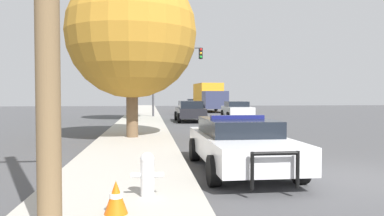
# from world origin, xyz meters

# --- Properties ---
(ground_plane) EXTENTS (110.00, 110.00, 0.00)m
(ground_plane) POSITION_xyz_m (0.00, 0.00, 0.00)
(ground_plane) COLOR #474749
(sidewalk_left) EXTENTS (3.00, 110.00, 0.13)m
(sidewalk_left) POSITION_xyz_m (-5.10, 0.00, 0.07)
(sidewalk_left) COLOR #ADA89E
(sidewalk_left) RESTS_ON ground_plane
(police_car) EXTENTS (2.12, 4.98, 1.35)m
(police_car) POSITION_xyz_m (-2.34, 1.23, 0.69)
(police_car) COLOR white
(police_car) RESTS_ON ground_plane
(fire_hydrant) EXTENTS (0.56, 0.24, 0.76)m
(fire_hydrant) POSITION_xyz_m (-4.58, -1.40, 0.53)
(fire_hydrant) COLOR white
(fire_hydrant) RESTS_ON sidewalk_left
(traffic_light) EXTENTS (4.09, 0.35, 5.70)m
(traffic_light) POSITION_xyz_m (-2.66, 22.39, 4.14)
(traffic_light) COLOR #424247
(traffic_light) RESTS_ON sidewalk_left
(car_background_midblock) EXTENTS (1.98, 4.24, 1.45)m
(car_background_midblock) POSITION_xyz_m (-1.70, 17.97, 0.76)
(car_background_midblock) COLOR black
(car_background_midblock) RESTS_ON ground_plane
(car_background_distant) EXTENTS (2.03, 4.64, 1.29)m
(car_background_distant) POSITION_xyz_m (1.47, 43.40, 0.70)
(car_background_distant) COLOR #474C51
(car_background_distant) RESTS_ON ground_plane
(car_background_oncoming) EXTENTS (2.14, 4.51, 1.36)m
(car_background_oncoming) POSITION_xyz_m (2.14, 20.17, 0.73)
(car_background_oncoming) COLOR silver
(car_background_oncoming) RESTS_ON ground_plane
(box_truck) EXTENTS (2.92, 7.50, 3.14)m
(box_truck) POSITION_xyz_m (2.12, 33.23, 1.67)
(box_truck) COLOR #333856
(box_truck) RESTS_ON ground_plane
(tree_sidewalk_near) EXTENTS (5.31, 5.31, 6.91)m
(tree_sidewalk_near) POSITION_xyz_m (-5.23, 7.74, 4.37)
(tree_sidewalk_near) COLOR brown
(tree_sidewalk_near) RESTS_ON sidewalk_left
(tree_sidewalk_mid) EXTENTS (4.69, 4.69, 7.32)m
(tree_sidewalk_mid) POSITION_xyz_m (-5.87, 19.74, 5.08)
(tree_sidewalk_mid) COLOR #4C3823
(tree_sidewalk_mid) RESTS_ON sidewalk_left
(traffic_cone) EXTENTS (0.35, 0.35, 0.49)m
(traffic_cone) POSITION_xyz_m (-5.04, -2.29, 0.37)
(traffic_cone) COLOR orange
(traffic_cone) RESTS_ON sidewalk_left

